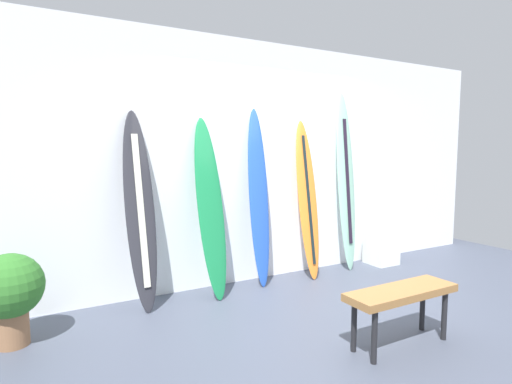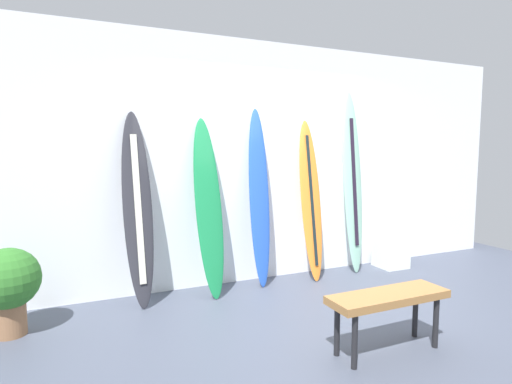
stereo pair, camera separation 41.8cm
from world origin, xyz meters
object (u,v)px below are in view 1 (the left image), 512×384
display_block_left (381,248)px  potted_plant (10,290)px  surfboard_sunset (308,201)px  surfboard_seafoam (346,181)px  surfboard_emerald (210,207)px  surfboard_cobalt (259,199)px  bench (401,297)px  surfboard_charcoal (140,210)px

display_block_left → potted_plant: size_ratio=0.57×
surfboard_sunset → surfboard_seafoam: surfboard_seafoam is taller
surfboard_emerald → surfboard_sunset: (1.29, 0.03, -0.01)m
surfboard_cobalt → bench: bearing=-82.8°
display_block_left → surfboard_cobalt: bearing=178.0°
surfboard_charcoal → potted_plant: bearing=-164.7°
surfboard_cobalt → surfboard_sunset: surfboard_cobalt is taller
surfboard_charcoal → surfboard_sunset: (2.01, 0.01, -0.03)m
surfboard_charcoal → display_block_left: size_ratio=4.56×
surfboard_seafoam → bench: surfboard_seafoam is taller
surfboard_cobalt → potted_plant: surfboard_cobalt is taller
surfboard_sunset → display_block_left: bearing=-1.8°
surfboard_charcoal → surfboard_emerald: size_ratio=1.02×
surfboard_charcoal → surfboard_emerald: surfboard_charcoal is taller
surfboard_charcoal → surfboard_cobalt: 1.35m
surfboard_seafoam → display_block_left: surfboard_seafoam is taller
surfboard_emerald → potted_plant: bearing=-171.1°
surfboard_emerald → display_block_left: size_ratio=4.45×
potted_plant → bench: 3.08m
surfboard_cobalt → surfboard_charcoal: bearing=-178.2°
surfboard_seafoam → surfboard_charcoal: bearing=-178.9°
display_block_left → surfboard_sunset: bearing=178.2°
potted_plant → bench: (2.68, -1.51, -0.05)m
surfboard_sunset → bench: 1.95m
surfboard_cobalt → surfboard_emerald: bearing=-174.5°
bench → surfboard_sunset: bearing=76.7°
surfboard_charcoal → bench: bearing=-48.8°
surfboard_cobalt → surfboard_sunset: bearing=-2.4°
surfboard_cobalt → surfboard_sunset: (0.67, -0.03, -0.06)m
surfboard_emerald → surfboard_seafoam: size_ratio=0.83×
surfboard_emerald → display_block_left: bearing=-0.2°
surfboard_emerald → surfboard_charcoal: bearing=178.7°
surfboard_emerald → surfboard_seafoam: surfboard_seafoam is taller
surfboard_seafoam → surfboard_sunset: bearing=-176.6°
surfboard_cobalt → display_block_left: surfboard_cobalt is taller
surfboard_emerald → surfboard_seafoam: bearing=2.1°
surfboard_charcoal → surfboard_seafoam: surfboard_seafoam is taller
potted_plant → bench: bearing=-29.3°
surfboard_cobalt → surfboard_seafoam: surfboard_seafoam is taller
surfboard_charcoal → potted_plant: surfboard_charcoal is taller
surfboard_cobalt → potted_plant: (-2.45, -0.34, -0.55)m
display_block_left → surfboard_charcoal: bearing=179.6°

